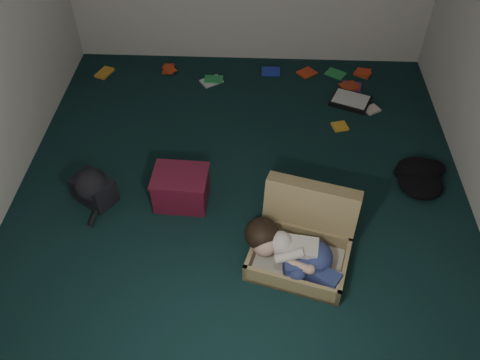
{
  "coord_description": "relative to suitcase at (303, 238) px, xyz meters",
  "views": [
    {
      "loc": [
        0.13,
        -3.05,
        3.3
      ],
      "look_at": [
        0.0,
        -0.15,
        0.35
      ],
      "focal_mm": 38.0,
      "sensor_mm": 36.0,
      "label": 1
    }
  ],
  "objects": [
    {
      "name": "maroon_bin",
      "position": [
        -1.02,
        0.5,
        -0.0
      ],
      "size": [
        0.48,
        0.39,
        0.32
      ],
      "rotation": [
        0.0,
        0.0,
        -0.05
      ],
      "color": "maroon",
      "rests_on": "floor"
    },
    {
      "name": "suitcase",
      "position": [
        0.0,
        0.0,
        0.0
      ],
      "size": [
        0.9,
        0.89,
        0.54
      ],
      "rotation": [
        0.0,
        0.0,
        -0.27
      ],
      "color": "#9E8857",
      "rests_on": "floor"
    },
    {
      "name": "floor",
      "position": [
        -0.51,
        0.58,
        -0.16
      ],
      "size": [
        4.5,
        4.5,
        0.0
      ],
      "primitive_type": "plane",
      "color": "black",
      "rests_on": "ground"
    },
    {
      "name": "book_scatter",
      "position": [
        -0.14,
        2.31,
        -0.15
      ],
      "size": [
        3.16,
        1.18,
        0.02
      ],
      "color": "gold",
      "rests_on": "floor"
    },
    {
      "name": "clothing_pile",
      "position": [
        1.19,
        0.83,
        -0.09
      ],
      "size": [
        0.53,
        0.46,
        0.15
      ],
      "primitive_type": null,
      "rotation": [
        0.0,
        0.0,
        -0.15
      ],
      "color": "black",
      "rests_on": "floor"
    },
    {
      "name": "person",
      "position": [
        -0.1,
        -0.17,
        0.04
      ],
      "size": [
        0.75,
        0.53,
        0.34
      ],
      "rotation": [
        0.0,
        0.0,
        -0.27
      ],
      "color": "beige",
      "rests_on": "suitcase"
    },
    {
      "name": "paper_tray",
      "position": [
        0.6,
        1.99,
        -0.13
      ],
      "size": [
        0.48,
        0.43,
        0.06
      ],
      "rotation": [
        0.0,
        0.0,
        -0.39
      ],
      "color": "black",
      "rests_on": "floor"
    },
    {
      "name": "backpack",
      "position": [
        -1.78,
        0.48,
        -0.03
      ],
      "size": [
        0.55,
        0.52,
        0.26
      ],
      "primitive_type": null,
      "rotation": [
        0.0,
        0.0,
        -0.57
      ],
      "color": "black",
      "rests_on": "floor"
    }
  ]
}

